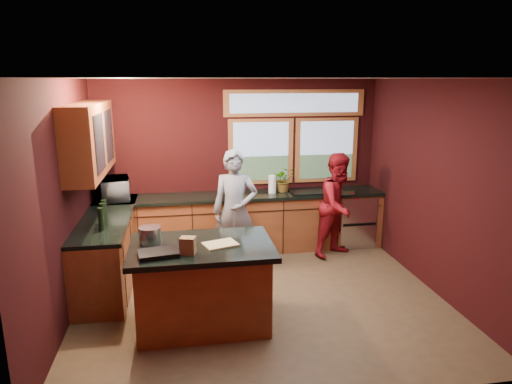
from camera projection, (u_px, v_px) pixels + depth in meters
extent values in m
plane|color=brown|center=(261.00, 297.00, 5.78)|extent=(4.50, 4.50, 0.00)
cube|color=black|center=(240.00, 164.00, 7.37)|extent=(4.50, 0.02, 2.70)
cube|color=black|center=(307.00, 257.00, 3.54)|extent=(4.50, 0.02, 2.70)
cube|color=black|center=(63.00, 203.00, 5.09)|extent=(0.02, 4.00, 2.70)
cube|color=black|center=(435.00, 187.00, 5.81)|extent=(0.02, 4.00, 2.70)
cube|color=silver|center=(262.00, 78.00, 5.13)|extent=(4.50, 4.00, 0.02)
cube|color=#788AA6|center=(261.00, 152.00, 7.36)|extent=(1.06, 0.02, 1.06)
cube|color=#788AA6|center=(326.00, 150.00, 7.54)|extent=(1.06, 0.02, 1.06)
cube|color=#A45E2F|center=(295.00, 103.00, 7.26)|extent=(2.30, 0.02, 0.42)
cube|color=brown|center=(90.00, 139.00, 5.79)|extent=(0.36, 1.80, 0.90)
cube|color=brown|center=(242.00, 224.00, 7.30)|extent=(4.50, 0.60, 0.88)
cube|color=black|center=(242.00, 196.00, 7.18)|extent=(4.50, 0.64, 0.05)
cube|color=#B7B7BC|center=(353.00, 219.00, 7.58)|extent=(0.60, 0.58, 0.85)
cube|color=black|center=(310.00, 193.00, 7.32)|extent=(0.66, 0.46, 0.05)
cube|color=brown|center=(109.00, 250.00, 6.17)|extent=(0.60, 2.30, 0.88)
cube|color=black|center=(107.00, 217.00, 6.06)|extent=(0.64, 2.30, 0.05)
cube|color=brown|center=(203.00, 287.00, 5.07)|extent=(1.40, 0.90, 0.88)
cube|color=black|center=(202.00, 247.00, 4.95)|extent=(1.55, 1.05, 0.06)
imported|color=slate|center=(235.00, 211.00, 6.44)|extent=(0.71, 0.53, 1.75)
imported|color=maroon|center=(339.00, 205.00, 7.01)|extent=(0.98, 0.92, 1.62)
imported|color=#999999|center=(115.00, 189.00, 6.83)|extent=(0.49, 0.65, 0.33)
imported|color=#999999|center=(284.00, 179.00, 7.29)|extent=(0.36, 0.31, 0.40)
cylinder|color=white|center=(272.00, 184.00, 7.22)|extent=(0.12, 0.12, 0.28)
cube|color=tan|center=(220.00, 244.00, 4.93)|extent=(0.41, 0.34, 0.02)
cylinder|color=silver|center=(150.00, 235.00, 4.98)|extent=(0.24, 0.24, 0.18)
cube|color=brown|center=(188.00, 246.00, 4.66)|extent=(0.18, 0.16, 0.18)
cube|color=black|center=(158.00, 253.00, 4.63)|extent=(0.44, 0.34, 0.05)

